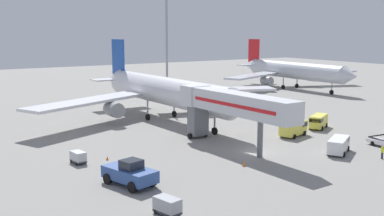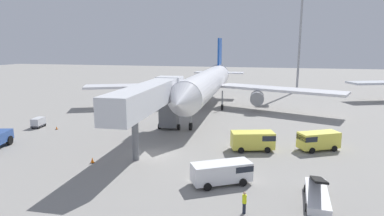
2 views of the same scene
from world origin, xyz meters
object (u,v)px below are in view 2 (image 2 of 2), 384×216
at_px(jet_bridge, 153,98).
at_px(safety_cone_charlie, 57,128).
at_px(safety_cone_alpha, 92,160).
at_px(service_van_near_right, 223,172).
at_px(service_van_outer_left, 318,140).
at_px(apron_light_mast, 301,15).
at_px(airplane_at_gate, 208,84).
at_px(baggage_cart_far_center, 38,122).
at_px(ground_crew_worker_foreground, 244,202).
at_px(service_van_far_right, 254,140).
at_px(belt_loader_truck, 317,194).

relative_size(jet_bridge, safety_cone_charlie, 41.85).
xyz_separation_m(safety_cone_alpha, safety_cone_charlie, (-12.12, 10.90, -0.06)).
xyz_separation_m(jet_bridge, service_van_near_right, (10.01, -9.77, -4.60)).
distance_m(service_van_outer_left, apron_light_mast, 53.30).
bearing_deg(safety_cone_charlie, airplane_at_gate, 46.28).
xyz_separation_m(service_van_near_right, service_van_outer_left, (9.20, 11.76, 0.10)).
bearing_deg(apron_light_mast, safety_cone_alpha, -111.99).
distance_m(service_van_near_right, safety_cone_alpha, 13.93).
height_order(service_van_outer_left, baggage_cart_far_center, service_van_outer_left).
bearing_deg(service_van_outer_left, ground_crew_worker_foreground, -112.98).
distance_m(service_van_far_right, baggage_cart_far_center, 31.57).
bearing_deg(service_van_far_right, service_van_outer_left, 14.07).
distance_m(service_van_outer_left, ground_crew_worker_foreground, 17.90).
relative_size(baggage_cart_far_center, ground_crew_worker_foreground, 1.33).
height_order(service_van_near_right, baggage_cart_far_center, service_van_near_right).
height_order(airplane_at_gate, service_van_outer_left, airplane_at_gate).
relative_size(airplane_at_gate, service_van_far_right, 9.48).
bearing_deg(ground_crew_worker_foreground, baggage_cart_far_center, 150.33).
relative_size(service_van_near_right, apron_light_mast, 0.19).
height_order(airplane_at_gate, belt_loader_truck, airplane_at_gate).
relative_size(service_van_outer_left, safety_cone_charlie, 10.11).
height_order(belt_loader_truck, safety_cone_alpha, belt_loader_truck).
distance_m(belt_loader_truck, baggage_cart_far_center, 39.75).
xyz_separation_m(belt_loader_truck, baggage_cart_far_center, (-36.82, 14.99, 0.05)).
bearing_deg(ground_crew_worker_foreground, apron_light_mast, 82.96).
relative_size(service_van_near_right, service_van_outer_left, 1.09).
bearing_deg(service_van_near_right, safety_cone_charlie, 153.77).
bearing_deg(belt_loader_truck, service_van_far_right, 114.81).
xyz_separation_m(belt_loader_truck, safety_cone_alpha, (-21.29, 3.61, -0.44)).
bearing_deg(safety_cone_charlie, baggage_cart_far_center, 172.03).
relative_size(airplane_at_gate, baggage_cart_far_center, 22.35).
height_order(safety_cone_alpha, safety_cone_charlie, safety_cone_alpha).
distance_m(jet_bridge, service_van_far_right, 12.90).
bearing_deg(service_van_near_right, service_van_far_right, 78.20).
bearing_deg(apron_light_mast, jet_bridge, -111.43).
bearing_deg(service_van_far_right, baggage_cart_far_center, 174.06).
xyz_separation_m(baggage_cart_far_center, safety_cone_charlie, (3.41, -0.48, -0.54)).
xyz_separation_m(service_van_far_right, safety_cone_charlie, (-27.99, 2.79, -1.00)).
bearing_deg(ground_crew_worker_foreground, service_van_near_right, 115.15).
bearing_deg(jet_bridge, safety_cone_charlie, 169.31).
xyz_separation_m(service_van_outer_left, safety_cone_alpha, (-22.98, -9.89, -0.91)).
height_order(jet_bridge, service_van_near_right, jet_bridge).
bearing_deg(baggage_cart_far_center, apron_light_mast, 50.73).
bearing_deg(jet_bridge, belt_loader_truck, -33.32).
bearing_deg(ground_crew_worker_foreground, service_van_far_right, 90.51).
relative_size(baggage_cart_far_center, safety_cone_alpha, 3.63).
relative_size(service_van_outer_left, safety_cone_alpha, 8.24).
bearing_deg(service_van_near_right, ground_crew_worker_foreground, -64.85).
height_order(service_van_outer_left, apron_light_mast, apron_light_mast).
xyz_separation_m(service_van_near_right, safety_cone_charlie, (-25.91, 12.77, -0.87)).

